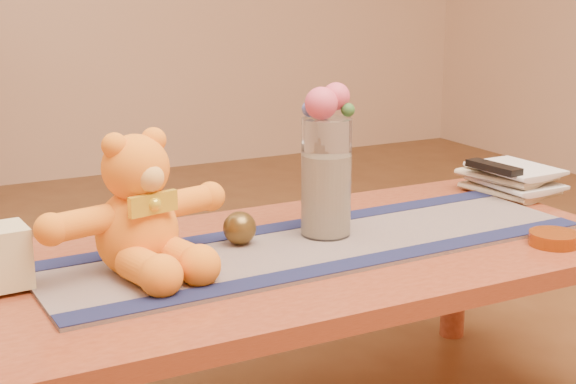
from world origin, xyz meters
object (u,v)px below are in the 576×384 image
tv_remote (494,167)px  glass_vase (326,177)px  amber_dish (554,239)px  teddy_bear (136,204)px  book_bottom (489,194)px  bronze_ball (240,228)px  pillar_candle (1,257)px

tv_remote → glass_vase: bearing=-176.5°
amber_dish → tv_remote: bearing=68.8°
teddy_bear → amber_dish: bearing=-30.4°
book_bottom → amber_dish: bearing=-118.9°
teddy_bear → amber_dish: 0.89m
bronze_ball → book_bottom: bearing=5.4°
glass_vase → pillar_candle: bearing=179.8°
book_bottom → tv_remote: size_ratio=1.39×
teddy_bear → pillar_candle: (-0.25, 0.02, -0.07)m
bronze_ball → glass_vase: bearing=-7.3°
pillar_candle → glass_vase: (0.69, -0.00, 0.07)m
pillar_candle → bronze_ball: bearing=2.6°
tv_remote → amber_dish: size_ratio=1.50×
bronze_ball → amber_dish: size_ratio=0.67×
pillar_candle → teddy_bear: bearing=-4.3°
teddy_bear → tv_remote: teddy_bear is taller
bronze_ball → amber_dish: 0.68m
pillar_candle → tv_remote: (1.24, 0.08, 0.02)m
teddy_bear → book_bottom: teddy_bear is taller
teddy_bear → book_bottom: bearing=-7.0°
teddy_bear → glass_vase: (0.43, 0.02, 0.00)m
teddy_bear → bronze_ball: teddy_bear is taller
teddy_bear → tv_remote: size_ratio=2.38×
pillar_candle → tv_remote: bearing=3.8°
glass_vase → bronze_ball: (-0.20, 0.03, -0.09)m
glass_vase → amber_dish: glass_vase is taller
teddy_bear → glass_vase: size_ratio=1.47×
glass_vase → book_bottom: 0.57m
amber_dish → glass_vase: bearing=146.5°
bronze_ball → pillar_candle: bearing=-177.4°
pillar_candle → glass_vase: bearing=-0.2°
pillar_candle → bronze_ball: 0.49m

